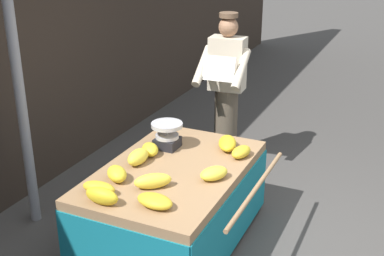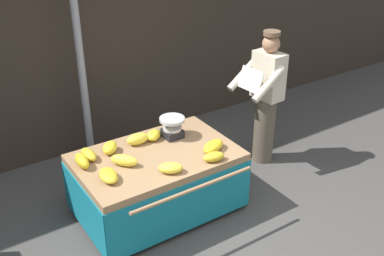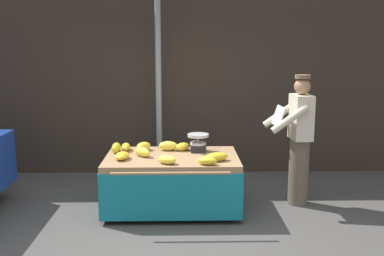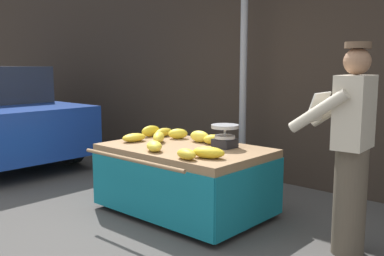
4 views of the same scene
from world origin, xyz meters
name	(u,v)px [view 2 (image 2 of 4)]	position (x,y,z in m)	size (l,w,h in m)	color
back_wall	(79,18)	(0.00, 2.83, 1.75)	(16.00, 0.24, 3.49)	#332821
street_pole	(78,42)	(-0.21, 2.33, 1.61)	(0.09, 0.09, 3.22)	gray
banana_cart	(157,170)	(0.01, 0.99, 0.52)	(1.69, 1.28, 0.71)	#93704C
weighing_scale	(172,127)	(0.35, 1.23, 0.82)	(0.28, 0.28, 0.23)	black
banana_bunch_0	(82,161)	(-0.71, 1.20, 0.77)	(0.11, 0.26, 0.13)	gold
banana_bunch_1	(138,139)	(-0.04, 1.29, 0.77)	(0.13, 0.25, 0.13)	yellow
banana_bunch_2	(108,175)	(-0.59, 0.84, 0.75)	(0.16, 0.28, 0.09)	gold
banana_bunch_3	(110,148)	(-0.37, 1.29, 0.76)	(0.14, 0.22, 0.12)	yellow
banana_bunch_4	(89,154)	(-0.60, 1.30, 0.76)	(0.11, 0.26, 0.10)	gold
banana_bunch_5	(214,157)	(0.44, 0.56, 0.75)	(0.13, 0.23, 0.10)	gold
banana_bunch_6	(124,160)	(-0.36, 0.98, 0.76)	(0.12, 0.29, 0.12)	yellow
banana_bunch_7	(154,135)	(0.15, 1.29, 0.76)	(0.14, 0.21, 0.11)	yellow
banana_bunch_8	(171,168)	(-0.04, 0.62, 0.76)	(0.15, 0.24, 0.10)	yellow
banana_bunch_9	(213,146)	(0.56, 0.73, 0.76)	(0.16, 0.30, 0.10)	gold
vendor_person	(266,98)	(1.67, 1.17, 0.87)	(0.60, 0.54, 1.71)	brown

